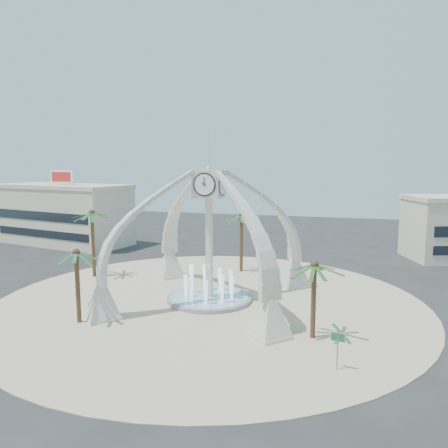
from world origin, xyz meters
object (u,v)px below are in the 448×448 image
(palm_west, at_px, (92,214))
(palm_north, at_px, (241,216))
(palm_south, at_px, (76,254))
(palm_east, at_px, (314,266))
(street_sign, at_px, (338,342))
(fountain, at_px, (209,298))
(clock_tower, at_px, (209,233))

(palm_west, xyz_separation_m, palm_north, (15.58, 7.12, -0.59))
(palm_north, bearing_deg, palm_south, -112.85)
(palm_east, distance_m, street_sign, 6.30)
(palm_north, bearing_deg, street_sign, -62.39)
(fountain, xyz_separation_m, palm_south, (-8.42, -8.43, 5.47))
(clock_tower, relative_size, street_sign, 6.89)
(palm_north, distance_m, street_sign, 26.27)
(palm_north, bearing_deg, palm_west, -155.43)
(palm_east, distance_m, palm_west, 27.94)
(fountain, relative_size, street_sign, 3.07)
(palm_west, bearing_deg, palm_south, -61.79)
(palm_east, bearing_deg, fountain, 148.22)
(palm_west, bearing_deg, clock_tower, -16.93)
(palm_west, bearing_deg, fountain, -16.93)
(palm_north, height_order, street_sign, palm_north)
(fountain, relative_size, palm_east, 1.26)
(palm_north, relative_size, palm_south, 1.16)
(street_sign, bearing_deg, palm_east, 125.65)
(palm_north, distance_m, palm_south, 22.01)
(fountain, distance_m, palm_south, 13.11)
(palm_east, bearing_deg, palm_north, 118.98)
(palm_south, height_order, street_sign, palm_south)
(clock_tower, xyz_separation_m, fountain, (0.00, 0.00, -6.20))
(clock_tower, height_order, fountain, clock_tower)
(clock_tower, bearing_deg, fountain, 90.00)
(palm_west, relative_size, palm_south, 1.25)
(palm_north, bearing_deg, fountain, -90.58)
(palm_east, height_order, street_sign, palm_east)
(clock_tower, bearing_deg, palm_east, -31.77)
(fountain, bearing_deg, palm_west, 163.07)
(palm_south, bearing_deg, clock_tower, 45.04)
(clock_tower, distance_m, palm_north, 11.83)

